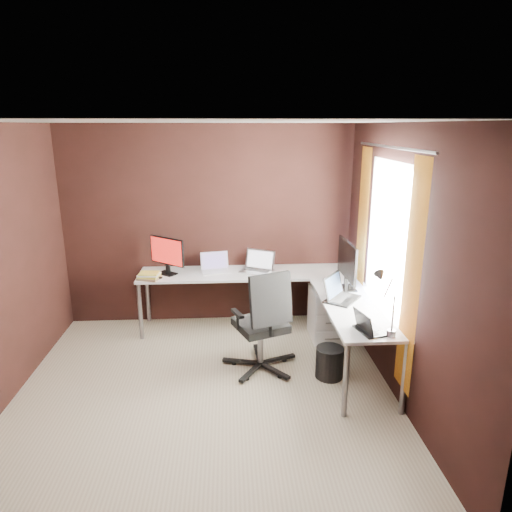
{
  "coord_description": "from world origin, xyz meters",
  "views": [
    {
      "loc": [
        0.25,
        -3.84,
        2.47
      ],
      "look_at": [
        0.55,
        0.95,
        1.09
      ],
      "focal_mm": 32.0,
      "sensor_mm": 36.0,
      "label": 1
    }
  ],
  "objects": [
    {
      "name": "drawer_pedestal",
      "position": [
        1.43,
        1.15,
        0.3
      ],
      "size": [
        0.42,
        0.5,
        0.6
      ],
      "primitive_type": "cube",
      "color": "white",
      "rests_on": "ground"
    },
    {
      "name": "laptop_silver",
      "position": [
        0.61,
        1.54,
        0.78
      ],
      "size": [
        0.47,
        0.42,
        0.25
      ],
      "rotation": [
        0.0,
        0.0,
        -0.49
      ],
      "color": "silver",
      "rests_on": "desk"
    },
    {
      "name": "laptop_white",
      "position": [
        0.08,
        1.56,
        0.78
      ],
      "size": [
        0.38,
        0.3,
        0.23
      ],
      "rotation": [
        0.0,
        0.0,
        0.19
      ],
      "color": "white",
      "rests_on": "desk"
    },
    {
      "name": "mouse_corner",
      "position": [
        0.88,
        1.3,
        0.75
      ],
      "size": [
        0.08,
        0.05,
        0.03
      ],
      "primitive_type": "ellipsoid",
      "rotation": [
        0.0,
        0.0,
        -0.01
      ],
      "color": "black",
      "rests_on": "desk"
    },
    {
      "name": "desk_lamp",
      "position": [
        1.56,
        -0.29,
        1.09
      ],
      "size": [
        0.19,
        0.22,
        0.57
      ],
      "rotation": [
        0.0,
        0.0,
        0.34
      ],
      "color": "slate",
      "rests_on": "desk"
    },
    {
      "name": "book_stack",
      "position": [
        -0.69,
        1.31,
        0.77
      ],
      "size": [
        0.3,
        0.26,
        0.08
      ],
      "rotation": [
        0.0,
        0.0,
        -0.2
      ],
      "color": "#957550",
      "rests_on": "desk"
    },
    {
      "name": "laptop_black_big",
      "position": [
        1.39,
        0.53,
        0.79
      ],
      "size": [
        0.45,
        0.48,
        0.26
      ],
      "rotation": [
        0.0,
        0.0,
        0.93
      ],
      "color": "black",
      "rests_on": "desk"
    },
    {
      "name": "monitor_left",
      "position": [
        -0.49,
        1.5,
        0.98
      ],
      "size": [
        0.43,
        0.34,
        0.45
      ],
      "rotation": [
        0.0,
        0.0,
        -0.66
      ],
      "color": "black",
      "rests_on": "desk"
    },
    {
      "name": "office_chair",
      "position": [
        0.58,
        0.44,
        0.32
      ],
      "size": [
        0.62,
        0.66,
        1.1
      ],
      "rotation": [
        0.0,
        0.0,
        0.38
      ],
      "color": "black",
      "rests_on": "ground"
    },
    {
      "name": "mouse_left",
      "position": [
        -0.57,
        1.3,
        0.75
      ],
      "size": [
        0.09,
        0.08,
        0.03
      ],
      "primitive_type": "ellipsoid",
      "rotation": [
        0.0,
        0.0,
        0.4
      ],
      "color": "black",
      "rests_on": "desk"
    },
    {
      "name": "room",
      "position": [
        0.34,
        0.07,
        1.28
      ],
      "size": [
        3.6,
        3.6,
        2.5
      ],
      "color": "#B9AF90",
      "rests_on": "ground"
    },
    {
      "name": "wastebasket",
      "position": [
        1.25,
        0.24,
        0.16
      ],
      "size": [
        0.35,
        0.35,
        0.32
      ],
      "primitive_type": "cylinder",
      "rotation": [
        0.0,
        0.0,
        0.31
      ],
      "color": "black",
      "rests_on": "ground"
    },
    {
      "name": "desk",
      "position": [
        0.84,
        1.04,
        0.68
      ],
      "size": [
        2.65,
        2.25,
        0.73
      ],
      "color": "white",
      "rests_on": "ground"
    },
    {
      "name": "monitor_right",
      "position": [
        1.54,
        0.84,
        1.03
      ],
      "size": [
        0.16,
        0.66,
        0.53
      ],
      "rotation": [
        0.0,
        0.0,
        1.6
      ],
      "color": "black",
      "rests_on": "desk"
    },
    {
      "name": "laptop_black_small",
      "position": [
        1.45,
        -0.25,
        0.77
      ],
      "size": [
        0.27,
        0.33,
        0.19
      ],
      "rotation": [
        0.0,
        0.0,
        1.83
      ],
      "color": "black",
      "rests_on": "desk"
    }
  ]
}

